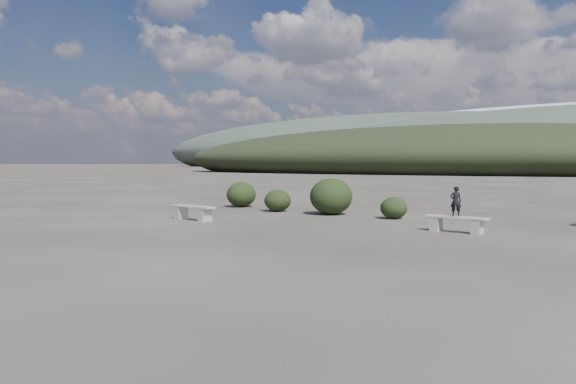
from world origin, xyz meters
The scene contains 8 objects.
ground centered at (0.00, 0.00, 0.00)m, with size 1200.00×1200.00×0.00m, color #2B2721.
bench_left centered at (-4.73, 4.09, 0.30)m, with size 2.03×0.81×0.50m.
bench_right centered at (3.69, 5.55, 0.27)m, with size 1.83×0.61×0.45m.
seated_person centered at (3.66, 5.56, 0.87)m, with size 0.31×0.20×0.84m, color black.
shrub_a centered at (-4.22, 8.48, 0.44)m, with size 1.07×1.07×0.87m, color black.
shrub_b centered at (-1.79, 8.44, 0.68)m, with size 1.59×1.59×1.36m, color black.
shrub_c centered at (0.78, 8.22, 0.38)m, with size 0.94×0.94×0.75m, color black.
shrub_f centered at (-6.83, 9.53, 0.55)m, with size 1.29×1.29×1.09m, color black.
Camera 1 is at (8.09, -10.02, 1.94)m, focal length 35.00 mm.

